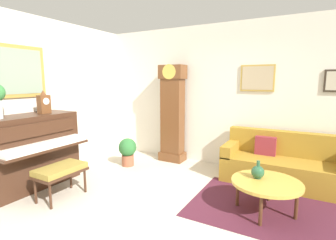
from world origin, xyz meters
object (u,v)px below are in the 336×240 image
at_px(piano_bench, 60,171).
at_px(potted_plant, 128,150).
at_px(mantel_clock, 44,103).
at_px(couch, 282,165).
at_px(coffee_table, 266,183).
at_px(green_jug, 258,172).
at_px(piano, 31,151).
at_px(grandfather_clock, 173,116).

bearing_deg(piano_bench, potted_plant, 91.34).
bearing_deg(mantel_clock, couch, 27.56).
height_order(coffee_table, green_jug, green_jug).
xyz_separation_m(couch, coffee_table, (-0.09, -1.17, 0.08)).
xyz_separation_m(mantel_clock, potted_plant, (0.72, 1.26, -1.02)).
xyz_separation_m(piano, coffee_table, (3.43, 0.96, -0.20)).
bearing_deg(mantel_clock, potted_plant, 60.46).
distance_m(couch, mantel_clock, 4.10).
xyz_separation_m(piano, potted_plant, (0.72, 1.56, -0.27)).
height_order(grandfather_clock, green_jug, grandfather_clock).
height_order(piano_bench, green_jug, green_jug).
relative_size(piano, green_jug, 6.00).
relative_size(grandfather_clock, potted_plant, 3.62).
height_order(mantel_clock, potted_plant, mantel_clock).
relative_size(piano_bench, green_jug, 2.92).
distance_m(mantel_clock, green_jug, 3.49).
height_order(piano_bench, mantel_clock, mantel_clock).
relative_size(piano, coffee_table, 1.64).
height_order(coffee_table, mantel_clock, mantel_clock).
distance_m(grandfather_clock, couch, 2.28).
relative_size(couch, potted_plant, 3.39).
bearing_deg(piano, coffee_table, 15.63).
bearing_deg(coffee_table, grandfather_clock, 147.21).
bearing_deg(piano, grandfather_clock, 59.82).
relative_size(coffee_table, green_jug, 3.67).
bearing_deg(potted_plant, piano_bench, -88.66).
bearing_deg(potted_plant, piano, -114.73).
distance_m(piano, coffee_table, 3.57).
xyz_separation_m(couch, green_jug, (-0.21, -1.12, 0.20)).
distance_m(piano_bench, couch, 3.53).
xyz_separation_m(piano_bench, grandfather_clock, (0.59, 2.36, 0.56)).
xyz_separation_m(piano_bench, green_jug, (2.56, 1.06, 0.11)).
relative_size(grandfather_clock, mantel_clock, 5.34).
bearing_deg(potted_plant, grandfather_clock, 50.16).
bearing_deg(piano_bench, green_jug, 22.49).
xyz_separation_m(piano_bench, couch, (2.77, 2.18, -0.09)).
height_order(piano_bench, couch, couch).
bearing_deg(couch, piano_bench, -141.76).
height_order(piano, green_jug, piano).
bearing_deg(grandfather_clock, piano_bench, -103.97).
bearing_deg(coffee_table, piano, -164.37).
xyz_separation_m(piano_bench, potted_plant, (-0.04, 1.61, -0.08)).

